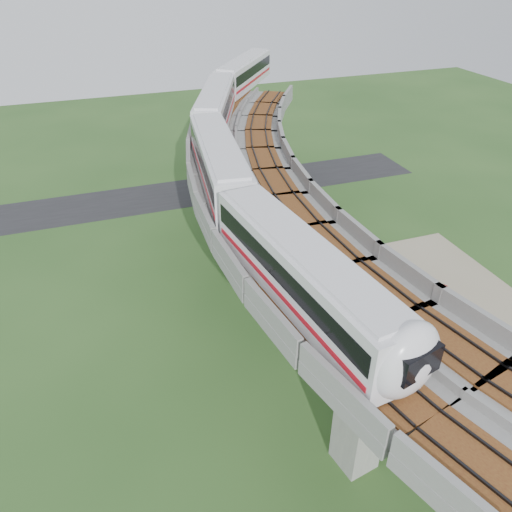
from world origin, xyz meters
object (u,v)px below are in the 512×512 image
(car_white, at_px, (493,355))
(car_dark, at_px, (424,312))
(car_red, at_px, (431,296))
(metro_train, at_px, (241,132))

(car_white, xyz_separation_m, car_dark, (-1.70, 6.01, -0.03))
(car_white, relative_size, car_red, 0.94)
(car_white, height_order, car_red, car_red)
(car_white, distance_m, car_dark, 6.24)
(car_white, height_order, car_dark, car_white)
(metro_train, height_order, car_white, metro_train)
(metro_train, xyz_separation_m, car_red, (12.71, -13.21, -11.62))
(metro_train, distance_m, car_white, 26.97)
(car_red, bearing_deg, metro_train, -168.73)
(metro_train, xyz_separation_m, car_white, (12.51, -20.86, -11.64))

